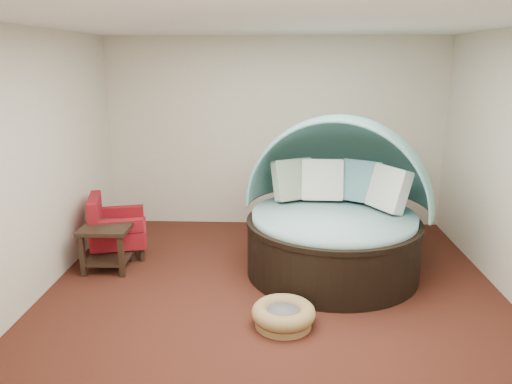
{
  "coord_description": "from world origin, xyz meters",
  "views": [
    {
      "loc": [
        0.02,
        -4.91,
        2.48
      ],
      "look_at": [
        -0.21,
        0.6,
        1.0
      ],
      "focal_mm": 35.0,
      "sensor_mm": 36.0,
      "label": 1
    }
  ],
  "objects_px": {
    "red_armchair": "(114,228)",
    "side_table": "(107,241)",
    "canopy_daybed": "(336,201)",
    "pet_basket": "(283,315)"
  },
  "relations": [
    {
      "from": "red_armchair",
      "to": "side_table",
      "type": "height_order",
      "value": "red_armchair"
    },
    {
      "from": "canopy_daybed",
      "to": "red_armchair",
      "type": "relative_size",
      "value": 3.04
    },
    {
      "from": "pet_basket",
      "to": "side_table",
      "type": "distance_m",
      "value": 2.46
    },
    {
      "from": "side_table",
      "to": "pet_basket",
      "type": "bearing_deg",
      "value": -30.83
    },
    {
      "from": "pet_basket",
      "to": "side_table",
      "type": "bearing_deg",
      "value": 149.17
    },
    {
      "from": "canopy_daybed",
      "to": "red_armchair",
      "type": "height_order",
      "value": "canopy_daybed"
    },
    {
      "from": "canopy_daybed",
      "to": "side_table",
      "type": "height_order",
      "value": "canopy_daybed"
    },
    {
      "from": "red_armchair",
      "to": "side_table",
      "type": "relative_size",
      "value": 1.46
    },
    {
      "from": "canopy_daybed",
      "to": "pet_basket",
      "type": "bearing_deg",
      "value": -98.07
    },
    {
      "from": "pet_basket",
      "to": "canopy_daybed",
      "type": "bearing_deg",
      "value": 65.61
    }
  ]
}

